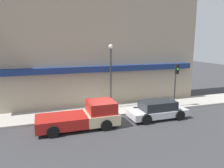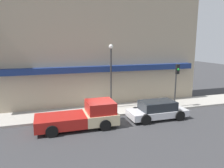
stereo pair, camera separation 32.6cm
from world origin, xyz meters
name	(u,v)px [view 1 (the left image)]	position (x,y,z in m)	size (l,w,h in m)	color
ground_plane	(108,118)	(0.00, 0.00, 0.00)	(80.00, 80.00, 0.00)	#38383A
sidewalk	(103,111)	(0.00, 1.49, 0.08)	(36.00, 2.98, 0.17)	#ADA89E
building	(93,40)	(-0.01, 4.47, 5.89)	(19.80, 3.80, 11.82)	tan
pickup_truck	(84,116)	(-2.17, -1.33, 0.77)	(5.42, 2.32, 1.74)	beige
parked_car	(157,110)	(3.48, -1.33, 0.68)	(4.44, 2.03, 1.37)	silver
fire_hydrant	(92,109)	(-1.05, 0.80, 0.52)	(0.21, 0.21, 0.70)	red
street_lamp	(111,69)	(0.82, 1.88, 3.54)	(0.36, 0.36, 5.37)	#2D2D2D
traffic_light	(176,78)	(6.14, 0.36, 2.72)	(0.28, 0.42, 3.71)	#2D2D2D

